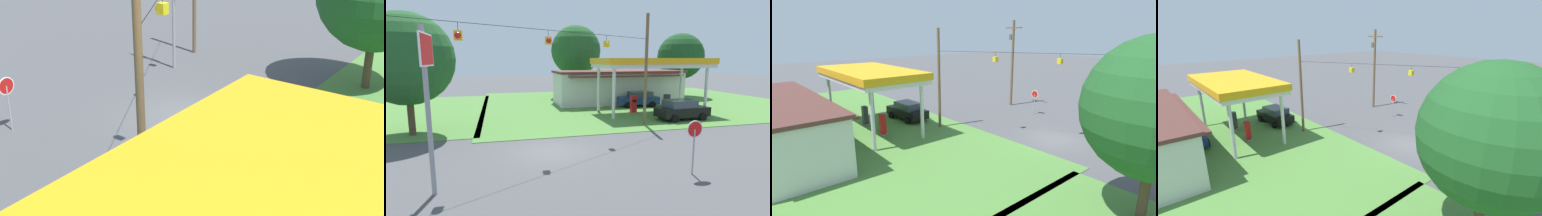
# 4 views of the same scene
# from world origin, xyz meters

# --- Properties ---
(ground_plane) EXTENTS (160.00, 160.00, 0.00)m
(ground_plane) POSITION_xyz_m (0.00, 0.00, 0.00)
(ground_plane) COLOR #4C4C4F
(grass_verge_station_corner) EXTENTS (36.00, 28.00, 0.04)m
(grass_verge_station_corner) POSITION_xyz_m (13.57, 16.87, 0.02)
(grass_verge_station_corner) COLOR #4C7F38
(grass_verge_station_corner) RESTS_ON ground
(gas_station_canopy) EXTENTS (10.69, 5.45, 5.28)m
(gas_station_canopy) POSITION_xyz_m (11.57, 9.81, 4.77)
(gas_station_canopy) COLOR silver
(gas_station_canopy) RESTS_ON ground
(gas_station_store) EXTENTS (15.06, 5.92, 3.85)m
(gas_station_store) POSITION_xyz_m (11.10, 16.85, 1.94)
(gas_station_store) COLOR silver
(gas_station_store) RESTS_ON ground
(fuel_pump_near) EXTENTS (0.71, 0.56, 1.76)m
(fuel_pump_near) POSITION_xyz_m (9.79, 9.81, 0.84)
(fuel_pump_near) COLOR gray
(fuel_pump_near) RESTS_ON ground
(fuel_pump_far) EXTENTS (0.71, 0.56, 1.76)m
(fuel_pump_far) POSITION_xyz_m (13.36, 9.81, 0.84)
(fuel_pump_far) COLOR gray
(fuel_pump_far) RESTS_ON ground
(car_at_pumps_front) EXTENTS (4.67, 2.38, 1.77)m
(car_at_pumps_front) POSITION_xyz_m (12.45, 5.95, 0.92)
(car_at_pumps_front) COLOR black
(car_at_pumps_front) RESTS_ON ground
(car_at_pumps_rear) EXTENTS (4.60, 2.41, 1.67)m
(car_at_pumps_rear) POSITION_xyz_m (12.16, 13.66, 0.88)
(car_at_pumps_rear) COLOR navy
(car_at_pumps_rear) RESTS_ON ground
(stop_sign_roadside) EXTENTS (0.80, 0.08, 2.50)m
(stop_sign_roadside) POSITION_xyz_m (5.70, -4.99, 1.81)
(stop_sign_roadside) COLOR #99999E
(stop_sign_roadside) RESTS_ON ground
(stop_sign_overhead) EXTENTS (0.22, 2.02, 6.42)m
(stop_sign_overhead) POSITION_xyz_m (-5.19, -4.21, 4.55)
(stop_sign_overhead) COLOR gray
(stop_sign_overhead) RESTS_ON ground
(utility_pole_main) EXTENTS (2.20, 0.44, 9.51)m
(utility_pole_main) POSITION_xyz_m (9.95, -6.22, 5.32)
(utility_pole_main) COLOR brown
(utility_pole_main) RESTS_ON ground
(signal_span_gantry) EXTENTS (17.13, 10.24, 8.61)m
(signal_span_gantry) POSITION_xyz_m (-0.00, -0.01, 4.62)
(signal_span_gantry) COLOR brown
(signal_span_gantry) RESTS_ON ground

